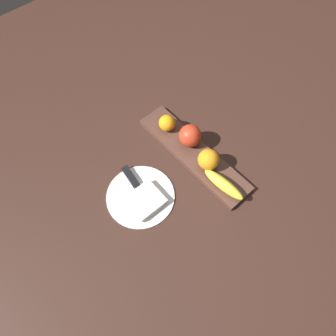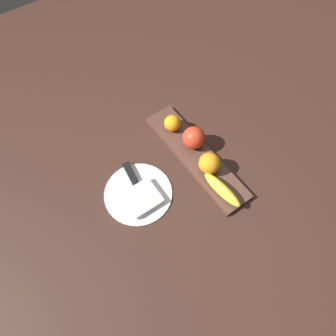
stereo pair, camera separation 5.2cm
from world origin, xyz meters
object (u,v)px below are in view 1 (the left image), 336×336
object	(u,v)px
orange_near_banana	(166,124)
dinner_plate	(140,196)
banana	(224,184)
knife	(133,180)
fruit_tray	(194,153)
folded_napkin	(146,200)
orange_near_apple	(209,159)
apple	(190,136)

from	to	relation	value
orange_near_banana	dinner_plate	xyz separation A→B (m)	(0.14, -0.24, -0.05)
banana	knife	world-z (taller)	banana
fruit_tray	folded_napkin	xyz separation A→B (m)	(0.03, -0.25, 0.01)
dinner_plate	orange_near_apple	bearing A→B (deg)	74.20
orange_near_banana	banana	bearing A→B (deg)	-3.40
folded_napkin	apple	bearing A→B (deg)	104.84
fruit_tray	apple	world-z (taller)	apple
apple	fruit_tray	bearing A→B (deg)	-22.52
folded_napkin	knife	size ratio (longest dim) A/B	0.60
fruit_tray	folded_napkin	world-z (taller)	folded_napkin
knife	apple	bearing A→B (deg)	94.26
banana	dinner_plate	distance (m)	0.28
orange_near_apple	dinner_plate	size ratio (longest dim) A/B	0.32
dinner_plate	fruit_tray	bearing A→B (deg)	90.00
apple	orange_near_apple	size ratio (longest dim) A/B	1.09
orange_near_apple	dinner_plate	world-z (taller)	orange_near_apple
fruit_tray	orange_near_apple	bearing A→B (deg)	-0.34
apple	orange_near_banana	bearing A→B (deg)	-167.29
orange_near_apple	folded_napkin	bearing A→B (deg)	-99.46
apple	dinner_plate	bearing A→B (deg)	-81.11
fruit_tray	banana	size ratio (longest dim) A/B	3.02
fruit_tray	orange_near_banana	xyz separation A→B (m)	(-0.14, -0.01, 0.04)
fruit_tray	orange_near_apple	xyz separation A→B (m)	(0.07, -0.00, 0.05)
orange_near_banana	folded_napkin	distance (m)	0.30
orange_near_banana	dinner_plate	world-z (taller)	orange_near_banana
orange_near_banana	apple	bearing A→B (deg)	12.71
apple	dinner_plate	size ratio (longest dim) A/B	0.35
fruit_tray	dinner_plate	bearing A→B (deg)	-90.00
banana	knife	distance (m)	0.31
apple	banana	distance (m)	0.21
fruit_tray	knife	bearing A→B (deg)	-104.13
apple	dinner_plate	world-z (taller)	apple
fruit_tray	knife	size ratio (longest dim) A/B	2.64
orange_near_apple	knife	world-z (taller)	orange_near_apple
banana	orange_near_banana	xyz separation A→B (m)	(-0.31, 0.02, 0.01)
apple	knife	xyz separation A→B (m)	(-0.02, -0.25, -0.05)
fruit_tray	banana	distance (m)	0.17
knife	folded_napkin	bearing A→B (deg)	-1.75
folded_napkin	knife	xyz separation A→B (m)	(-0.09, 0.02, -0.00)
orange_near_apple	knife	bearing A→B (deg)	-118.98
dinner_plate	folded_napkin	world-z (taller)	folded_napkin
orange_near_apple	folded_napkin	xyz separation A→B (m)	(-0.04, -0.25, -0.04)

